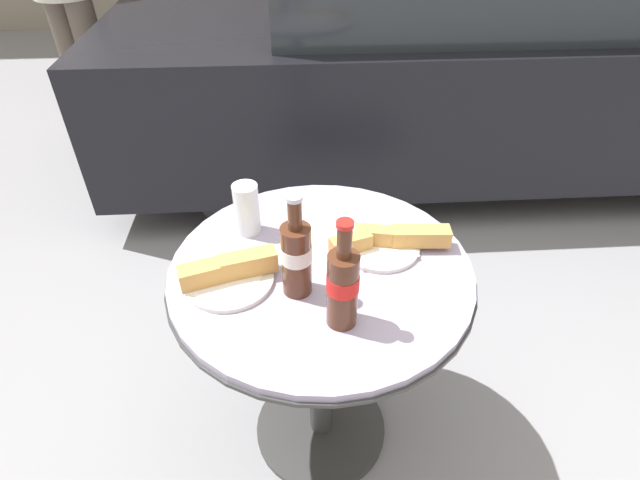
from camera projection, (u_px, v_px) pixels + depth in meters
The scene contains 8 objects.
ground_plane at pixel (321, 428), 1.64m from camera, with size 30.00×30.00×0.00m, color gray.
bistro_table at pixel (321, 313), 1.31m from camera, with size 0.74×0.74×0.71m.
cola_bottle_left at pixel (296, 256), 1.07m from camera, with size 0.07×0.07×0.26m.
cola_bottle_right at pixel (343, 286), 1.00m from camera, with size 0.07×0.07×0.26m.
drinking_glass at pixel (247, 211), 1.27m from camera, with size 0.07×0.07×0.14m.
lunch_plate_near at pixel (386, 241), 1.24m from camera, with size 0.30×0.20×0.06m.
lunch_plate_far at pixel (229, 274), 1.15m from camera, with size 0.23×0.21×0.07m.
parked_car at pixel (474, 47), 2.84m from camera, with size 4.03×1.84×1.27m.
Camera 1 is at (-0.06, -0.90, 1.51)m, focal length 28.00 mm.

